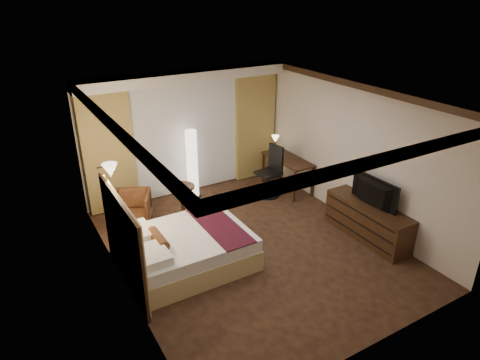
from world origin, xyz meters
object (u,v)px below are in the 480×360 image
armchair (132,207)px  side_table (183,198)px  floor_lamp (192,164)px  office_chair (268,171)px  desk (287,174)px  dresser (368,221)px  bed (187,249)px  television (371,190)px

armchair → side_table: 1.05m
side_table → floor_lamp: 0.82m
armchair → office_chair: office_chair is taller
floor_lamp → desk: floor_lamp is taller
floor_lamp → dresser: 3.77m
desk → office_chair: 0.58m
side_table → floor_lamp: (0.45, 0.47, 0.49)m
bed → desk: desk is taller
office_chair → side_table: bearing=163.1°
bed → floor_lamp: (1.14, 2.25, 0.48)m
side_table → office_chair: office_chair is taller
armchair → dresser: 4.46m
armchair → bed: bearing=-53.5°
office_chair → television: 2.47m
desk → armchair: bearing=175.6°
armchair → television: 4.48m
bed → desk: bearing=26.1°
bed → side_table: bearing=68.7°
dresser → office_chair: bearing=104.0°
office_chair → dresser: (0.59, -2.37, -0.23)m
armchair → television: (3.52, -2.69, 0.62)m
armchair → floor_lamp: floor_lamp is taller
floor_lamp → desk: (2.00, -0.71, -0.39)m
television → floor_lamp: bearing=32.1°
armchair → desk: desk is taller
bed → television: (3.16, -0.88, 0.68)m
side_table → television: size_ratio=0.54×
floor_lamp → television: bearing=-57.2°
dresser → television: (-0.03, 0.00, 0.63)m
desk → office_chair: size_ratio=1.15×
armchair → dresser: (3.55, -2.69, -0.01)m
dresser → television: size_ratio=1.69×
floor_lamp → television: 3.74m
side_table → desk: size_ratio=0.42×
bed → floor_lamp: bearing=63.1°
office_chair → television: size_ratio=1.11×
armchair → television: television is taller
bed → television: bearing=-15.6°
desk → television: bearing=-89.5°
armchair → office_chair: (2.96, -0.32, 0.22)m
armchair → dresser: size_ratio=0.41×
desk → dresser: bearing=-88.8°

